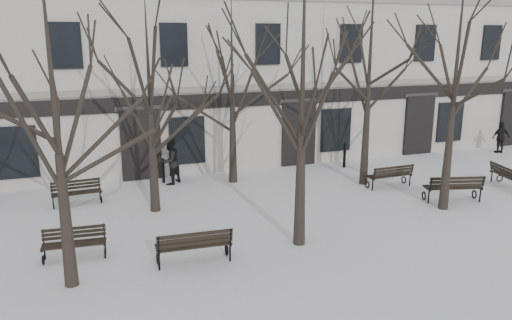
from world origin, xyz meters
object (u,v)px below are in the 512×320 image
bench_1 (194,245)px  bench_4 (390,175)px  tree_1 (52,84)px  tree_3 (457,63)px  bench_0 (74,242)px  bench_2 (454,187)px  tree_2 (303,55)px  bench_3 (77,192)px  bench_5 (508,176)px

bench_1 → bench_4: 9.55m
tree_1 → tree_3: size_ratio=0.97×
bench_0 → bench_4: (11.60, 2.58, 0.05)m
bench_2 → bench_1: bearing=25.3°
bench_2 → bench_4: (-1.12, 2.22, -0.05)m
bench_0 → tree_3: bearing=3.7°
tree_3 → bench_2: (0.82, 0.49, -4.36)m
tree_1 → bench_4: (11.69, 4.13, -4.28)m
tree_1 → tree_2: (6.11, 0.38, 0.51)m
bench_3 → tree_2: bearing=-48.0°
tree_1 → bench_4: bearing=19.5°
bench_1 → bench_5: (12.92, 2.39, -0.05)m
tree_3 → bench_5: size_ratio=4.22×
tree_1 → bench_1: size_ratio=3.86×
bench_1 → tree_2: bearing=-172.3°
bench_2 → bench_5: 3.18m
tree_1 → bench_3: 7.51m
tree_2 → bench_4: size_ratio=4.58×
bench_2 → tree_2: bearing=27.9°
tree_2 → bench_2: size_ratio=4.04×
tree_2 → bench_2: (6.70, 1.53, -4.74)m
bench_3 → bench_5: (15.75, -3.62, 0.03)m
tree_1 → tree_3: bearing=6.8°
tree_3 → bench_3: (-11.81, 4.72, -4.45)m
tree_2 → tree_3: (5.89, 1.04, -0.38)m
tree_1 → tree_2: 6.14m
tree_1 → tree_2: tree_2 is taller
bench_0 → bench_3: bench_3 is taller
tree_1 → bench_0: size_ratio=4.59×
bench_3 → bench_4: (11.51, -2.01, 0.04)m
tree_3 → bench_2: tree_3 is taller
bench_0 → bench_2: size_ratio=0.79×
tree_1 → bench_0: (0.09, 1.55, -4.33)m
bench_1 → bench_2: bearing=-166.6°
bench_3 → bench_4: bearing=-13.7°
bench_4 → tree_3: bearing=94.7°
tree_2 → bench_0: tree_2 is taller
bench_1 → bench_4: (8.68, 4.00, -0.03)m
tree_1 → bench_4: size_ratio=4.14×
bench_1 → bench_4: bearing=-152.1°
tree_1 → bench_4: 13.11m
tree_2 → bench_1: size_ratio=4.27×
bench_1 → bench_5: size_ratio=1.07×
bench_3 → tree_3: bearing=-25.6°
bench_5 → bench_3: bearing=89.3°
tree_1 → bench_2: tree_1 is taller
bench_5 → bench_0: bearing=105.8°
bench_1 → bench_3: 6.64m
bench_1 → bench_5: bench_1 is taller
bench_1 → tree_1: bearing=5.6°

